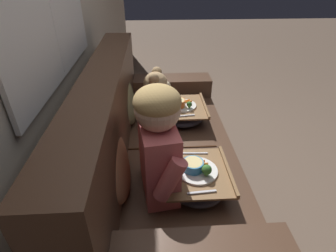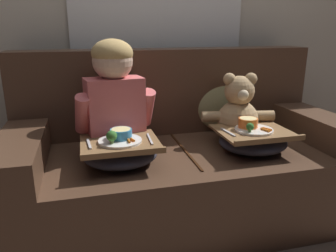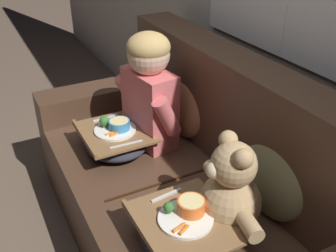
{
  "view_description": "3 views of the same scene",
  "coord_description": "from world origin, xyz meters",
  "views": [
    {
      "loc": [
        -1.41,
        0.06,
        1.52
      ],
      "look_at": [
        0.03,
        -0.02,
        0.61
      ],
      "focal_mm": 28.0,
      "sensor_mm": 36.0,
      "label": 1
    },
    {
      "loc": [
        -0.53,
        -1.72,
        1.12
      ],
      "look_at": [
        -0.09,
        -0.04,
        0.6
      ],
      "focal_mm": 35.0,
      "sensor_mm": 36.0,
      "label": 2
    },
    {
      "loc": [
        1.32,
        -0.73,
        1.61
      ],
      "look_at": [
        -0.07,
        -0.0,
        0.71
      ],
      "focal_mm": 42.0,
      "sensor_mm": 36.0,
      "label": 3
    }
  ],
  "objects": [
    {
      "name": "ground_plane",
      "position": [
        0.0,
        0.0,
        0.0
      ],
      "size": [
        14.0,
        14.0,
        0.0
      ],
      "primitive_type": "plane",
      "color": "brown"
    },
    {
      "name": "wall_back_with_window",
      "position": [
        0.0,
        0.6,
        1.31
      ],
      "size": [
        8.0,
        0.08,
        2.6
      ],
      "color": "beige",
      "rests_on": "ground_plane"
    },
    {
      "name": "couch",
      "position": [
        0.0,
        0.07,
        0.35
      ],
      "size": [
        1.93,
        0.93,
        0.99
      ],
      "color": "#4C3323",
      "rests_on": "ground_plane"
    },
    {
      "name": "throw_pillow_behind_child",
      "position": [
        -0.37,
        0.27,
        0.65
      ],
      "size": [
        0.42,
        0.2,
        0.43
      ],
      "color": "#B2754C",
      "rests_on": "couch"
    },
    {
      "name": "throw_pillow_behind_teddy",
      "position": [
        0.37,
        0.27,
        0.65
      ],
      "size": [
        0.41,
        0.2,
        0.42
      ],
      "color": "#898456",
      "rests_on": "couch"
    },
    {
      "name": "child_figure",
      "position": [
        -0.37,
        0.05,
        0.79
      ],
      "size": [
        0.45,
        0.24,
        0.62
      ],
      "color": "#DB6666",
      "rests_on": "couch"
    },
    {
      "name": "teddy_bear",
      "position": [
        0.37,
        0.04,
        0.63
      ],
      "size": [
        0.45,
        0.32,
        0.41
      ],
      "color": "tan",
      "rests_on": "couch"
    },
    {
      "name": "lap_tray_child",
      "position": [
        -0.37,
        -0.16,
        0.52
      ],
      "size": [
        0.39,
        0.35,
        0.19
      ],
      "color": "#2D2D38",
      "rests_on": "child_figure"
    },
    {
      "name": "lap_tray_teddy",
      "position": [
        0.37,
        -0.16,
        0.52
      ],
      "size": [
        0.4,
        0.36,
        0.18
      ],
      "color": "#2D2D38",
      "rests_on": "teddy_bear"
    }
  ]
}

